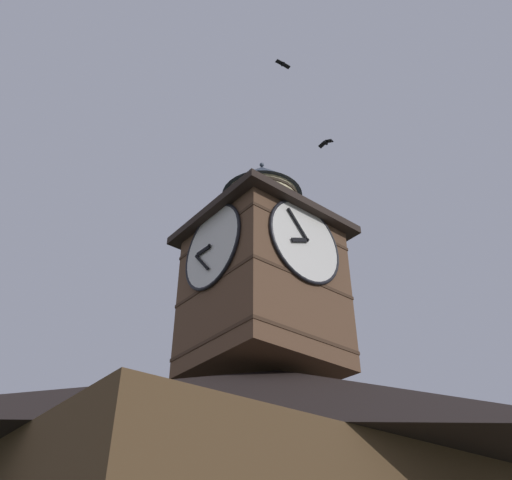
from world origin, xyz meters
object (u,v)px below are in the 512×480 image
Objects in this scene: clock_tower at (263,272)px; flying_bird_high at (283,64)px; moon at (195,446)px; flying_bird_low at (326,143)px; pine_tree_behind at (218,404)px.

flying_bird_high reaches higher than clock_tower.
flying_bird_high is at bearing 66.06° from clock_tower.
moon is (-18.74, -32.27, 3.09)m from clock_tower.
flying_bird_low is (18.16, 34.81, 0.80)m from moon.
clock_tower is at bearing -113.94° from flying_bird_high.
flying_bird_high is at bearing -2.80° from flying_bird_low.
clock_tower is at bearing -77.01° from flying_bird_low.
clock_tower is 0.44× the size of pine_tree_behind.
flying_bird_high is at bearing 60.27° from moon.
pine_tree_behind reaches higher than clock_tower.
clock_tower is 14.79× the size of flying_bird_low.
flying_bird_low is at bearing 80.15° from pine_tree_behind.
flying_bird_high is 3.14m from flying_bird_low.
moon is at bearing -117.55° from flying_bird_low.
clock_tower is 37.45m from moon.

